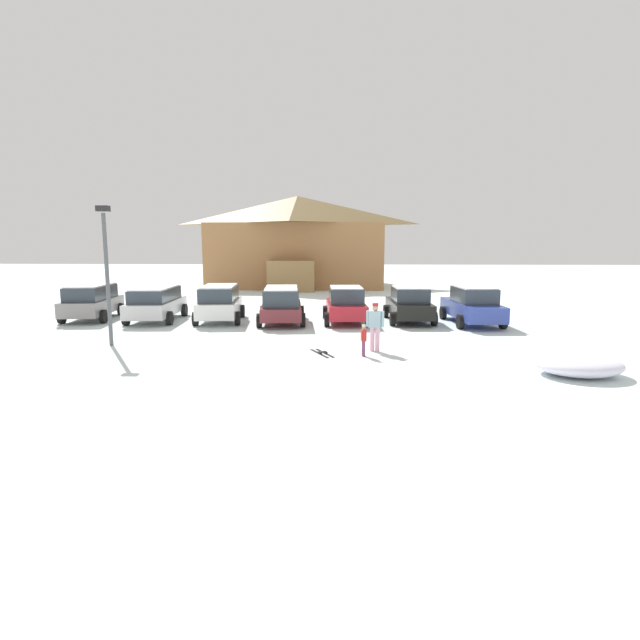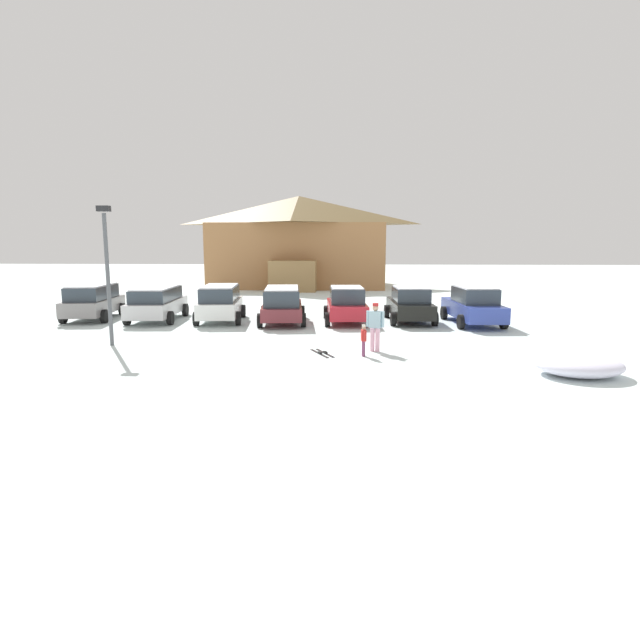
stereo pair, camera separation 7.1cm
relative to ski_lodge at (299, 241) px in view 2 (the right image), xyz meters
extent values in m
plane|color=silver|center=(2.40, -33.05, -3.93)|extent=(160.00, 160.00, 0.00)
cube|color=#A26F42|center=(0.00, 0.08, -1.26)|extent=(14.46, 9.20, 5.34)
pyramid|color=brown|center=(0.00, 0.08, 2.62)|extent=(15.06, 9.81, 2.42)
cube|color=#987345|center=(-0.03, -5.38, -2.73)|extent=(3.61, 1.82, 2.40)
cube|color=gray|center=(-8.29, -20.26, -3.26)|extent=(2.21, 4.35, 0.69)
cube|color=#2D3842|center=(-8.28, -20.35, -2.60)|extent=(1.88, 3.33, 0.64)
cube|color=white|center=(-8.28, -20.35, -2.25)|extent=(1.76, 3.16, 0.06)
cylinder|color=black|center=(-9.37, -19.09, -3.61)|extent=(0.29, 0.66, 0.64)
cylinder|color=black|center=(-7.51, -18.87, -3.61)|extent=(0.29, 0.66, 0.64)
cylinder|color=black|center=(-9.07, -21.66, -3.61)|extent=(0.29, 0.66, 0.64)
cylinder|color=black|center=(-7.21, -21.44, -3.61)|extent=(0.29, 0.66, 0.64)
cube|color=silver|center=(-5.03, -20.50, -3.28)|extent=(2.15, 4.69, 0.66)
cube|color=#2D3842|center=(-5.03, -20.59, -2.66)|extent=(1.85, 3.58, 0.58)
cube|color=white|center=(-5.03, -20.59, -2.34)|extent=(1.73, 3.40, 0.06)
cylinder|color=black|center=(-6.11, -19.16, -3.61)|extent=(0.27, 0.65, 0.64)
cylinder|color=black|center=(-4.16, -19.02, -3.61)|extent=(0.27, 0.65, 0.64)
cylinder|color=black|center=(-5.91, -21.98, -3.61)|extent=(0.27, 0.65, 0.64)
cylinder|color=black|center=(-3.95, -21.84, -3.61)|extent=(0.27, 0.65, 0.64)
cube|color=white|center=(-1.92, -20.63, -3.26)|extent=(2.19, 4.23, 0.70)
cube|color=#2D3842|center=(-1.91, -20.71, -2.59)|extent=(1.87, 3.23, 0.64)
cube|color=white|center=(-1.91, -20.71, -2.24)|extent=(1.75, 3.07, 0.06)
cylinder|color=black|center=(-3.00, -19.49, -3.61)|extent=(0.29, 0.66, 0.64)
cylinder|color=black|center=(-1.13, -19.28, -3.61)|extent=(0.29, 0.66, 0.64)
cylinder|color=black|center=(-2.72, -21.99, -3.61)|extent=(0.29, 0.66, 0.64)
cylinder|color=black|center=(-0.85, -21.78, -3.61)|extent=(0.29, 0.66, 0.64)
cube|color=maroon|center=(1.06, -20.93, -3.32)|extent=(2.21, 4.51, 0.57)
cube|color=#2D3842|center=(1.07, -21.02, -2.68)|extent=(1.89, 3.45, 0.72)
cube|color=white|center=(1.07, -21.02, -2.29)|extent=(1.77, 3.27, 0.06)
cylinder|color=black|center=(-0.03, -19.69, -3.61)|extent=(0.28, 0.66, 0.64)
cylinder|color=black|center=(1.88, -19.49, -3.61)|extent=(0.28, 0.66, 0.64)
cylinder|color=black|center=(0.24, -22.37, -3.61)|extent=(0.28, 0.66, 0.64)
cylinder|color=black|center=(2.15, -22.18, -3.61)|extent=(0.28, 0.66, 0.64)
cube|color=#AE1D28|center=(4.05, -20.63, -3.30)|extent=(1.97, 4.17, 0.63)
cube|color=#2D3842|center=(4.07, -20.83, -2.64)|extent=(1.64, 2.21, 0.69)
cube|color=white|center=(4.07, -20.83, -2.26)|extent=(1.53, 2.10, 0.06)
cylinder|color=black|center=(3.05, -19.43, -3.61)|extent=(0.26, 0.65, 0.64)
cylinder|color=black|center=(4.90, -19.31, -3.61)|extent=(0.26, 0.65, 0.64)
cylinder|color=black|center=(3.21, -21.95, -3.61)|extent=(0.26, 0.65, 0.64)
cylinder|color=black|center=(5.06, -21.83, -3.61)|extent=(0.26, 0.65, 0.64)
cube|color=black|center=(7.06, -20.26, -3.28)|extent=(1.85, 4.26, 0.66)
cube|color=#2D3842|center=(7.06, -20.47, -2.63)|extent=(1.58, 2.24, 0.65)
cube|color=white|center=(7.06, -20.47, -2.28)|extent=(1.48, 2.12, 0.06)
cylinder|color=black|center=(6.08, -18.99, -3.61)|extent=(0.24, 0.65, 0.64)
cylinder|color=black|center=(7.94, -18.93, -3.61)|extent=(0.24, 0.65, 0.64)
cylinder|color=black|center=(6.17, -21.59, -3.61)|extent=(0.24, 0.65, 0.64)
cylinder|color=black|center=(8.03, -21.53, -3.61)|extent=(0.24, 0.65, 0.64)
cube|color=#31439E|center=(9.85, -20.85, -3.26)|extent=(2.00, 4.73, 0.69)
cube|color=#2D3842|center=(9.87, -21.08, -2.58)|extent=(1.66, 2.50, 0.68)
cube|color=white|center=(9.87, -21.08, -2.21)|extent=(1.55, 2.37, 0.06)
cylinder|color=black|center=(8.84, -19.47, -3.61)|extent=(0.26, 0.65, 0.64)
cylinder|color=black|center=(10.70, -19.36, -3.61)|extent=(0.26, 0.65, 0.64)
cylinder|color=black|center=(9.01, -22.34, -3.61)|extent=(0.26, 0.65, 0.64)
cylinder|color=black|center=(10.87, -22.23, -3.61)|extent=(0.26, 0.65, 0.64)
cylinder|color=#713658|center=(4.59, -27.90, -3.67)|extent=(0.09, 0.09, 0.51)
cylinder|color=#713658|center=(4.58, -27.79, -3.67)|extent=(0.09, 0.09, 0.51)
cube|color=red|center=(4.58, -27.84, -3.23)|extent=(0.18, 0.27, 0.36)
cylinder|color=red|center=(4.60, -28.00, -3.22)|extent=(0.07, 0.07, 0.35)
cylinder|color=red|center=(4.56, -27.68, -3.22)|extent=(0.07, 0.07, 0.35)
sphere|color=tan|center=(4.58, -27.84, -2.98)|extent=(0.13, 0.13, 0.13)
cylinder|color=beige|center=(4.58, -27.84, -2.91)|extent=(0.13, 0.13, 0.06)
cylinder|color=#EFAEC5|center=(5.09, -27.08, -3.52)|extent=(0.15, 0.15, 0.82)
cylinder|color=#EFAEC5|center=(4.92, -27.04, -3.52)|extent=(0.15, 0.15, 0.82)
cube|color=#9DC2D1|center=(5.01, -27.06, -2.82)|extent=(0.45, 0.33, 0.58)
cylinder|color=#9DC2D1|center=(5.25, -27.12, -2.80)|extent=(0.11, 0.11, 0.55)
cylinder|color=#9DC2D1|center=(4.76, -27.00, -2.80)|extent=(0.11, 0.11, 0.55)
sphere|color=tan|center=(5.01, -27.06, -2.42)|extent=(0.21, 0.21, 0.21)
cylinder|color=red|center=(5.01, -27.06, -2.31)|extent=(0.20, 0.20, 0.10)
cube|color=#282427|center=(3.12, -27.56, -3.92)|extent=(0.70, 1.33, 0.02)
cube|color=black|center=(3.14, -27.60, -3.88)|extent=(0.16, 0.22, 0.06)
cube|color=#282427|center=(3.30, -27.47, -3.92)|extent=(0.70, 1.33, 0.02)
cube|color=black|center=(3.32, -27.52, -3.88)|extent=(0.16, 0.22, 0.06)
cylinder|color=#515459|center=(-4.49, -26.48, -1.57)|extent=(0.14, 0.14, 4.72)
cube|color=#232326|center=(-4.49, -26.48, 0.94)|extent=(0.44, 0.24, 0.20)
ellipsoid|color=white|center=(10.50, -30.01, -3.62)|extent=(2.39, 1.91, 0.61)
camera|label=1|loc=(3.85, -43.91, -0.29)|focal=28.00mm
camera|label=2|loc=(3.92, -43.90, -0.29)|focal=28.00mm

